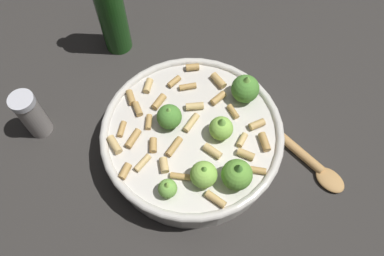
{
  "coord_description": "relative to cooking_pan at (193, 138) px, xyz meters",
  "views": [
    {
      "loc": [
        0.28,
        -0.02,
        0.59
      ],
      "look_at": [
        0.0,
        0.0,
        0.07
      ],
      "focal_mm": 34.83,
      "sensor_mm": 36.0,
      "label": 1
    }
  ],
  "objects": [
    {
      "name": "ground_plane",
      "position": [
        -0.0,
        -0.0,
        -0.04
      ],
      "size": [
        2.4,
        2.4,
        0.0
      ],
      "primitive_type": "plane",
      "color": "#2D2B28"
    },
    {
      "name": "cooking_pan",
      "position": [
        0.0,
        0.0,
        0.0
      ],
      "size": [
        0.29,
        0.29,
        0.12
      ],
      "color": "beige",
      "rests_on": "ground"
    },
    {
      "name": "pepper_shaker",
      "position": [
        -0.06,
        -0.27,
        0.01
      ],
      "size": [
        0.04,
        0.04,
        0.1
      ],
      "color": "gray",
      "rests_on": "ground"
    },
    {
      "name": "olive_oil_bottle",
      "position": [
        -0.25,
        -0.13,
        0.06
      ],
      "size": [
        0.05,
        0.05,
        0.24
      ],
      "color": "#1E4C19",
      "rests_on": "ground"
    },
    {
      "name": "wooden_spoon",
      "position": [
        0.03,
        0.18,
        -0.03
      ],
      "size": [
        0.18,
        0.15,
        0.02
      ],
      "color": "#B2844C",
      "rests_on": "ground"
    }
  ]
}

